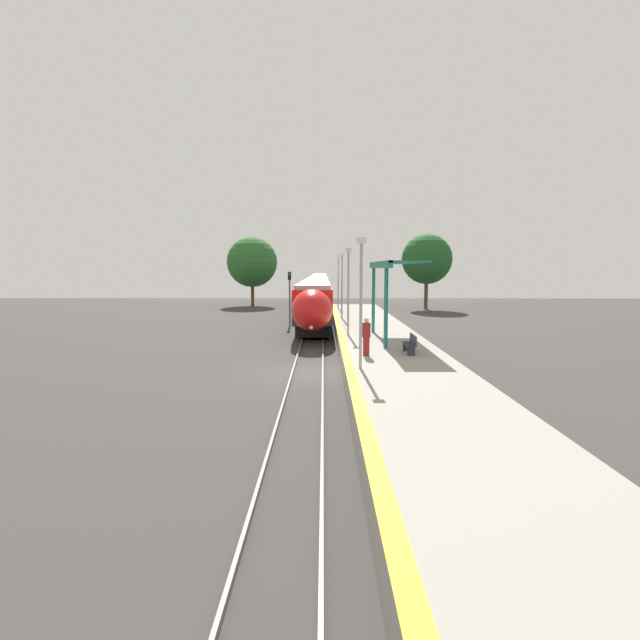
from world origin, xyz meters
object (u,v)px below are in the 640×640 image
Objects in this scene: lamppost_near at (361,294)px; lamppost_far at (342,281)px; person_waiting at (366,336)px; lamppost_farthest at (338,278)px; train at (318,287)px; railway_signal at (290,293)px; platform_bench at (411,343)px; lamppost_mid at (348,285)px.

lamppost_near and lamppost_far have the same top height.
lamppost_farthest is (-0.47, 27.43, 2.06)m from person_waiting.
train is 18.51× the size of railway_signal.
platform_bench is 17.06m from lamppost_far.
train is at bearing 95.45° from platform_bench.
lamppost_mid is at bearing -90.00° from lamppost_far.
railway_signal is at bearing 143.32° from lamppost_far.
train is 24.19m from lamppost_farthest.
railway_signal is at bearing -94.04° from train.
lamppost_mid is at bearing 93.72° from person_waiting.
lamppost_near is at bearing -126.71° from platform_bench.
train is 54.37m from lamppost_near.
lamppost_near is (4.41, -23.47, 1.15)m from railway_signal.
lamppost_mid is at bearing 111.64° from platform_bench.
lamppost_mid is at bearing -90.00° from lamppost_farthest.
lamppost_mid and lamppost_far have the same top height.
lamppost_mid is 10.09m from lamppost_far.
train is at bearing 92.36° from lamppost_near.
person_waiting is at bearing -88.44° from lamppost_far.
person_waiting is 17.47m from lamppost_far.
platform_bench is 2.29m from person_waiting.
platform_bench is 0.32× the size of lamppost_near.
platform_bench is at bearing 53.29° from lamppost_near.
train is 51.02m from platform_bench.
platform_bench is at bearing 17.34° from person_waiting.
platform_bench is at bearing -68.36° from lamppost_mid.
lamppost_farthest is (0.00, 30.27, 0.00)m from lamppost_near.
platform_bench is (4.85, -50.79, -0.71)m from train.
lamppost_far is (-0.47, 17.34, 2.06)m from person_waiting.
lamppost_far is 10.09m from lamppost_farthest.
lamppost_far reaches higher than person_waiting.
lamppost_mid is at bearing -71.74° from railway_signal.
person_waiting is 0.34× the size of lamppost_near.
train is 30.91m from railway_signal.
lamppost_mid is at bearing -87.11° from train.
railway_signal is 0.91× the size of lamppost_far.
railway_signal is (-4.88, 20.63, 0.91)m from person_waiting.
lamppost_mid is (-0.47, 7.25, 2.06)m from person_waiting.
lamppost_mid is at bearing 90.00° from lamppost_near.
lamppost_near is 1.00× the size of lamppost_mid.
lamppost_farthest is at bearing 90.00° from lamppost_near.
person_waiting is at bearing 80.55° from lamppost_near.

